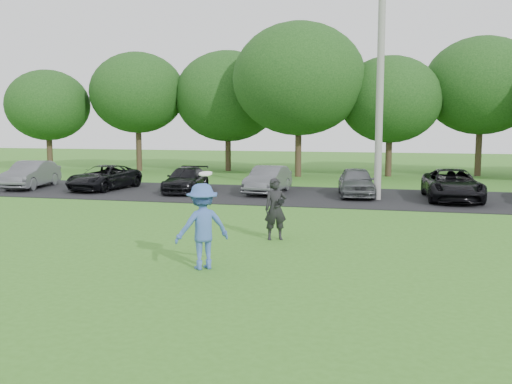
% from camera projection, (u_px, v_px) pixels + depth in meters
% --- Properties ---
extents(ground, '(100.00, 100.00, 0.00)m').
position_uv_depth(ground, '(214.00, 278.00, 11.26)').
color(ground, '#397321').
rests_on(ground, ground).
extents(parking_lot, '(32.00, 6.50, 0.03)m').
position_uv_depth(parking_lot, '(311.00, 196.00, 23.78)').
color(parking_lot, black).
rests_on(parking_lot, ground).
extents(utility_pole, '(0.28, 0.28, 9.35)m').
position_uv_depth(utility_pole, '(380.00, 80.00, 22.02)').
color(utility_pole, gray).
rests_on(utility_pole, ground).
extents(frisbee_player, '(1.33, 1.24, 2.06)m').
position_uv_depth(frisbee_player, '(202.00, 226.00, 11.89)').
color(frisbee_player, '#3D5EAD').
rests_on(frisbee_player, ground).
extents(camera_bystander, '(0.69, 0.59, 1.62)m').
position_uv_depth(camera_bystander, '(276.00, 209.00, 14.87)').
color(camera_bystander, black).
rests_on(camera_bystander, ground).
extents(parked_cars, '(28.21, 4.49, 1.25)m').
position_uv_depth(parked_cars, '(326.00, 182.00, 23.57)').
color(parked_cars, '#585A5F').
rests_on(parked_cars, parking_lot).
extents(tree_row, '(42.39, 9.85, 8.64)m').
position_uv_depth(tree_row, '(363.00, 90.00, 32.24)').
color(tree_row, '#38281C').
rests_on(tree_row, ground).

